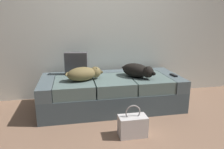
% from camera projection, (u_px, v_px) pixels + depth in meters
% --- Properties ---
extents(ground_plane, '(10.00, 10.00, 0.00)m').
position_uv_depth(ground_plane, '(129.00, 143.00, 2.29)').
color(ground_plane, '#936E55').
extents(back_wall, '(6.40, 0.10, 2.80)m').
position_uv_depth(back_wall, '(104.00, 13.00, 3.46)').
color(back_wall, silver).
rests_on(back_wall, ground).
extents(couch, '(2.05, 0.91, 0.47)m').
position_uv_depth(couch, '(111.00, 92.00, 3.18)').
color(couch, '#46565E').
rests_on(couch, ground).
extents(dog_tan, '(0.55, 0.34, 0.19)m').
position_uv_depth(dog_tan, '(84.00, 74.00, 2.92)').
color(dog_tan, olive).
rests_on(dog_tan, couch).
extents(dog_dark, '(0.47, 0.52, 0.20)m').
position_uv_depth(dog_dark, '(138.00, 70.00, 3.09)').
color(dog_dark, black).
rests_on(dog_dark, couch).
extents(tv_remote, '(0.06, 0.15, 0.02)m').
position_uv_depth(tv_remote, '(173.00, 75.00, 3.17)').
color(tv_remote, black).
rests_on(tv_remote, couch).
extents(throw_pillow, '(0.36, 0.18, 0.34)m').
position_uv_depth(throw_pillow, '(76.00, 64.00, 3.22)').
color(throw_pillow, '#4B4A4D').
rests_on(throw_pillow, couch).
extents(handbag, '(0.32, 0.18, 0.38)m').
position_uv_depth(handbag, '(133.00, 126.00, 2.41)').
color(handbag, silver).
rests_on(handbag, ground).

